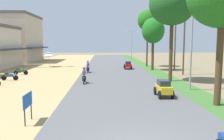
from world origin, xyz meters
TOP-DOWN VIEW (x-y plane):
  - shophouse_far at (-19.98, 42.87)m, footprint 8.91×12.72m
  - parked_motorbike_third at (-11.56, 17.20)m, footprint 1.80×0.54m
  - parked_motorbike_fourth at (-11.95, 21.56)m, footprint 1.80×0.54m
  - street_signboard at (-5.36, 3.92)m, footprint 0.06×1.30m
  - vendor_umbrella at (-10.67, 31.21)m, footprint 2.20×2.20m
  - median_tree_second at (5.45, 16.17)m, footprint 4.74×4.74m
  - median_tree_third at (5.73, 26.13)m, footprint 3.29×3.29m
  - median_tree_fourth at (5.93, 31.56)m, footprint 3.37×3.37m
  - streetlamp_near at (5.80, 11.62)m, footprint 3.16×0.20m
  - streetlamp_mid at (5.80, 51.68)m, footprint 3.16×0.20m
  - utility_pole_near at (8.57, 21.13)m, footprint 1.80×0.20m
  - utility_pole_far at (9.34, 27.08)m, footprint 1.80×0.20m
  - car_hatchback_yellow at (2.86, 9.13)m, footprint 1.04×2.00m
  - car_sedan_red at (2.20, 27.50)m, footprint 1.10×2.26m
  - motorbike_foreground_rider at (-3.49, 15.04)m, footprint 0.54×1.80m
  - motorbike_ahead_second at (-3.66, 23.32)m, footprint 0.54×1.80m

SIDE VIEW (x-z plane):
  - parked_motorbike_third at x=-11.56m, z-range 0.08..1.02m
  - parked_motorbike_fourth at x=-11.95m, z-range 0.08..1.02m
  - car_sedan_red at x=2.20m, z-range 0.15..1.34m
  - car_hatchback_yellow at x=2.86m, z-range 0.13..1.36m
  - motorbike_foreground_rider at x=-3.49m, z-range 0.03..1.69m
  - motorbike_ahead_second at x=-3.66m, z-range 0.03..1.69m
  - street_signboard at x=-5.36m, z-range 0.36..1.86m
  - vendor_umbrella at x=-10.67m, z-range 1.05..3.57m
  - utility_pole_far at x=9.34m, z-range 0.19..8.27m
  - streetlamp_mid at x=5.80m, z-range 0.64..7.82m
  - utility_pole_near at x=8.57m, z-range 0.19..9.14m
  - streetlamp_near at x=5.80m, z-range 0.66..8.80m
  - shophouse_far at x=-19.98m, z-range 0.00..10.10m
  - median_tree_third at x=5.73m, z-range 1.97..9.64m
  - median_tree_fourth at x=5.93m, z-range 3.03..12.62m
  - median_tree_second at x=5.45m, z-range 2.90..13.02m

